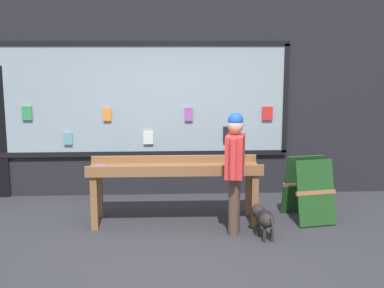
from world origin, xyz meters
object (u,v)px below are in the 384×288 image
object	(u,v)px
person_browsing	(235,165)
sandwich_board_sign	(308,188)
small_dog	(264,218)
display_table_main	(175,173)

from	to	relation	value
person_browsing	sandwich_board_sign	xyz separation A→B (m)	(1.11, 0.50, -0.47)
small_dog	sandwich_board_sign	distance (m)	1.04
display_table_main	person_browsing	distance (m)	0.93
small_dog	sandwich_board_sign	xyz separation A→B (m)	(0.75, 0.69, 0.19)
display_table_main	sandwich_board_sign	world-z (taller)	sandwich_board_sign
small_dog	sandwich_board_sign	bearing A→B (deg)	-60.53
display_table_main	small_dog	bearing A→B (deg)	-30.92
person_browsing	sandwich_board_sign	world-z (taller)	person_browsing
sandwich_board_sign	display_table_main	bearing A→B (deg)	170.32
person_browsing	small_dog	distance (m)	0.77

